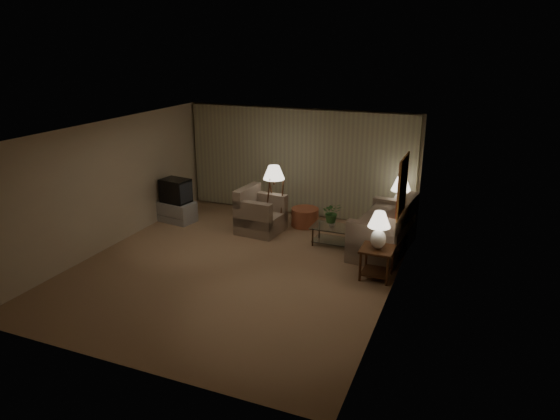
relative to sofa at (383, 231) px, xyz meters
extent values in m
plane|color=#917750|center=(-2.50, -1.85, -0.43)|extent=(7.00, 7.00, 0.00)
cube|color=#BCAB91|center=(-2.50, 1.65, 0.92)|extent=(6.00, 0.04, 2.70)
cube|color=#BCAB91|center=(-5.50, -1.85, 0.92)|extent=(0.04, 7.00, 2.70)
cube|color=#BCAB91|center=(0.50, -1.85, 0.92)|extent=(0.04, 7.00, 2.70)
cube|color=white|center=(-2.50, -1.85, 2.27)|extent=(6.00, 7.00, 0.04)
cube|color=tan|center=(-2.50, 1.57, 0.92)|extent=(5.85, 0.12, 2.65)
cube|color=#CE9148|center=(0.48, -1.05, 1.32)|extent=(0.03, 0.90, 1.10)
cube|color=#B12029|center=(0.45, -1.05, 1.32)|extent=(0.02, 0.80, 1.00)
cube|color=#83705D|center=(0.00, 0.00, -0.21)|extent=(2.14, 1.35, 0.46)
cube|color=#83705D|center=(-2.84, 0.03, -0.22)|extent=(1.12, 1.07, 0.43)
cube|color=#331B0E|center=(0.15, -1.35, 0.15)|extent=(0.60, 0.60, 0.04)
cube|color=#331B0E|center=(0.15, -1.35, -0.31)|extent=(0.51, 0.51, 0.02)
cylinder|color=#331B0E|center=(-0.10, -1.60, -0.15)|extent=(0.05, 0.05, 0.56)
cylinder|color=#331B0E|center=(-0.10, -1.10, -0.15)|extent=(0.05, 0.05, 0.56)
cylinder|color=#331B0E|center=(0.40, -1.60, -0.15)|extent=(0.05, 0.05, 0.56)
cylinder|color=#331B0E|center=(0.40, -1.10, -0.15)|extent=(0.05, 0.05, 0.56)
cube|color=#331B0E|center=(0.15, 1.05, 0.15)|extent=(0.44, 0.37, 0.04)
cube|color=#331B0E|center=(0.15, 1.05, -0.31)|extent=(0.38, 0.32, 0.02)
cylinder|color=#331B0E|center=(-0.02, 0.92, -0.15)|extent=(0.05, 0.05, 0.56)
cylinder|color=#331B0E|center=(-0.02, 1.19, -0.15)|extent=(0.05, 0.05, 0.56)
cylinder|color=#331B0E|center=(0.32, 0.92, -0.15)|extent=(0.05, 0.05, 0.56)
cylinder|color=#331B0E|center=(0.32, 1.19, -0.15)|extent=(0.05, 0.05, 0.56)
ellipsoid|color=silver|center=(0.15, -1.35, 0.35)|extent=(0.29, 0.29, 0.36)
cylinder|color=silver|center=(0.15, -1.35, 0.57)|extent=(0.03, 0.03, 0.08)
cone|color=silver|center=(0.15, -1.35, 0.73)|extent=(0.41, 0.41, 0.29)
ellipsoid|color=silver|center=(0.15, 1.05, 0.36)|extent=(0.31, 0.31, 0.39)
cylinder|color=silver|center=(0.15, 1.05, 0.60)|extent=(0.03, 0.03, 0.09)
cone|color=silver|center=(0.15, 1.05, 0.77)|extent=(0.44, 0.44, 0.31)
cube|color=silver|center=(-0.95, -0.10, -0.03)|extent=(1.13, 0.62, 0.02)
cube|color=silver|center=(-0.95, -0.10, -0.33)|extent=(1.05, 0.54, 0.01)
cylinder|color=#3E2918|center=(-1.45, -0.34, -0.23)|extent=(0.04, 0.04, 0.40)
cylinder|color=#3E2918|center=(-1.45, 0.14, -0.23)|extent=(0.04, 0.04, 0.40)
cylinder|color=#3E2918|center=(-0.45, -0.34, -0.23)|extent=(0.04, 0.04, 0.40)
cylinder|color=#3E2918|center=(-0.45, 0.14, -0.23)|extent=(0.04, 0.04, 0.40)
cube|color=#9A9B9D|center=(-5.05, -0.10, -0.18)|extent=(1.03, 0.80, 0.50)
cube|color=black|center=(-5.05, -0.10, 0.35)|extent=(0.81, 0.67, 0.57)
cylinder|color=#331B0E|center=(-2.63, 0.31, 0.77)|extent=(0.04, 0.04, 0.22)
cone|color=silver|center=(-2.63, 0.31, 0.94)|extent=(0.50, 0.50, 0.31)
cylinder|color=#9C5634|center=(-2.02, 0.79, -0.22)|extent=(0.78, 0.78, 0.44)
imported|color=silver|center=(-1.10, -0.10, 0.06)|extent=(0.17, 0.17, 0.15)
imported|color=#3B7333|center=(-1.10, -0.10, 0.36)|extent=(0.51, 0.49, 0.45)
imported|color=olive|center=(-0.70, -0.20, -0.01)|extent=(0.25, 0.27, 0.02)
camera|label=1|loc=(1.69, -9.90, 3.79)|focal=32.00mm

